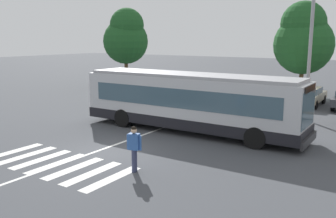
{
  "coord_description": "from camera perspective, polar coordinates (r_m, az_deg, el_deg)",
  "views": [
    {
      "loc": [
        10.67,
        -11.33,
        4.85
      ],
      "look_at": [
        0.43,
        4.11,
        1.3
      ],
      "focal_mm": 39.49,
      "sensor_mm": 36.0,
      "label": 1
    }
  ],
  "objects": [
    {
      "name": "pedestrian_crossing_street",
      "position": [
        13.62,
        -5.25,
        -5.76
      ],
      "size": [
        0.56,
        0.35,
        1.72
      ],
      "color": "#333856",
      "rests_on": "ground_plane"
    },
    {
      "name": "parked_car_silver",
      "position": [
        30.78,
        11.51,
        3.01
      ],
      "size": [
        2.15,
        4.62,
        1.35
      ],
      "color": "black",
      "rests_on": "ground_plane"
    },
    {
      "name": "background_tree_left",
      "position": [
        37.51,
        -6.49,
        11.03
      ],
      "size": [
        4.46,
        4.46,
        7.79
      ],
      "color": "brown",
      "rests_on": "ground_plane"
    },
    {
      "name": "twin_arm_street_lamp",
      "position": [
        23.25,
        21.32,
        12.05
      ],
      "size": [
        4.91,
        0.32,
        9.12
      ],
      "color": "#939399",
      "rests_on": "ground_plane"
    },
    {
      "name": "background_tree_right",
      "position": [
        33.89,
        20.17,
        10.15
      ],
      "size": [
        5.02,
        5.02,
        7.95
      ],
      "color": "brown",
      "rests_on": "ground_plane"
    },
    {
      "name": "parked_car_champagne",
      "position": [
        28.92,
        20.81,
        2.02
      ],
      "size": [
        1.89,
        4.51,
        1.35
      ],
      "color": "black",
      "rests_on": "ground_plane"
    },
    {
      "name": "ground_plane",
      "position": [
        16.3,
        -9.34,
        -6.61
      ],
      "size": [
        160.0,
        160.0,
        0.0
      ],
      "primitive_type": "plane",
      "color": "#424449"
    },
    {
      "name": "parked_car_teal",
      "position": [
        33.08,
        2.46,
        3.75
      ],
      "size": [
        1.99,
        4.56,
        1.35
      ],
      "color": "black",
      "rests_on": "ground_plane"
    },
    {
      "name": "lane_center_line",
      "position": [
        18.05,
        -6.16,
        -4.8
      ],
      "size": [
        0.16,
        24.0,
        0.01
      ],
      "primitive_type": "cube",
      "color": "silver",
      "rests_on": "ground_plane"
    },
    {
      "name": "parked_car_red",
      "position": [
        31.68,
        6.75,
        3.37
      ],
      "size": [
        1.88,
        4.5,
        1.35
      ],
      "color": "black",
      "rests_on": "ground_plane"
    },
    {
      "name": "city_transit_bus",
      "position": [
        19.36,
        3.39,
        1.13
      ],
      "size": [
        12.18,
        2.71,
        3.06
      ],
      "color": "black",
      "rests_on": "ground_plane"
    },
    {
      "name": "parked_car_white",
      "position": [
        29.61,
        16.03,
        2.5
      ],
      "size": [
        2.02,
        4.58,
        1.35
      ],
      "color": "black",
      "rests_on": "ground_plane"
    },
    {
      "name": "crosswalk_painted_stripes",
      "position": [
        15.31,
        -16.74,
        -8.08
      ],
      "size": [
        6.16,
        2.81,
        0.01
      ],
      "color": "silver",
      "rests_on": "ground_plane"
    }
  ]
}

